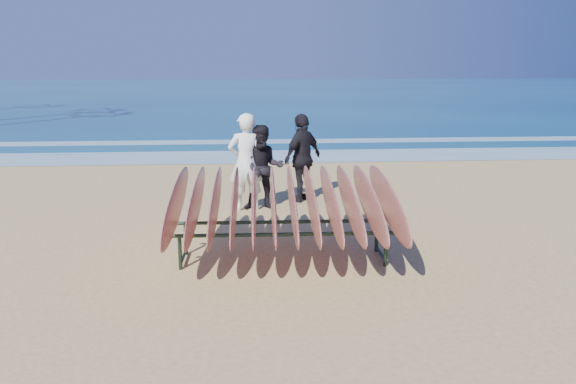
% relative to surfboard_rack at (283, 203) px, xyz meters
% --- Properties ---
extents(ground, '(120.00, 120.00, 0.00)m').
position_rel_surfboard_rack_xyz_m(ground, '(0.11, -0.38, -0.88)').
color(ground, tan).
rests_on(ground, ground).
extents(ocean, '(160.00, 160.00, 0.00)m').
position_rel_surfboard_rack_xyz_m(ocean, '(0.11, 54.62, -0.88)').
color(ocean, navy).
rests_on(ocean, ground).
extents(foam_near, '(160.00, 160.00, 0.00)m').
position_rel_surfboard_rack_xyz_m(foam_near, '(0.11, 9.62, -0.87)').
color(foam_near, white).
rests_on(foam_near, ground).
extents(foam_far, '(160.00, 160.00, 0.00)m').
position_rel_surfboard_rack_xyz_m(foam_far, '(0.11, 13.12, -0.87)').
color(foam_far, white).
rests_on(foam_far, ground).
extents(surfboard_rack, '(3.25, 3.04, 1.40)m').
position_rel_surfboard_rack_xyz_m(surfboard_rack, '(0.00, 0.00, 0.00)').
color(surfboard_rack, black).
rests_on(surfboard_rack, ground).
extents(person_white, '(0.78, 0.58, 1.94)m').
position_rel_surfboard_rack_xyz_m(person_white, '(-0.53, 3.02, 0.09)').
color(person_white, white).
rests_on(person_white, ground).
extents(person_dark_a, '(0.84, 0.66, 1.70)m').
position_rel_surfboard_rack_xyz_m(person_dark_a, '(-0.19, 3.04, -0.03)').
color(person_dark_a, black).
rests_on(person_dark_a, ground).
extents(person_dark_b, '(1.09, 1.09, 1.86)m').
position_rel_surfboard_rack_xyz_m(person_dark_b, '(0.67, 3.70, 0.05)').
color(person_dark_b, black).
rests_on(person_dark_b, ground).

